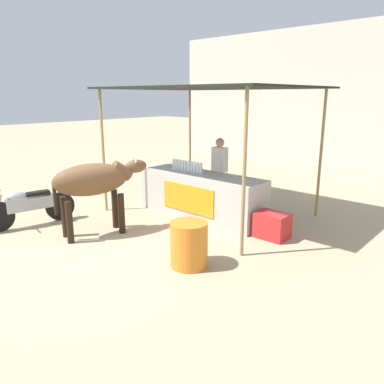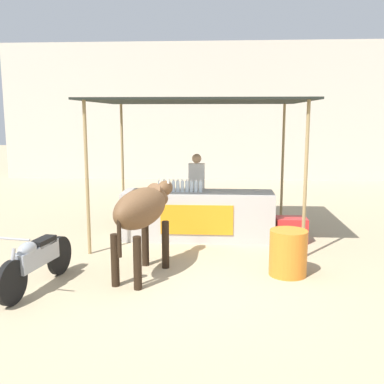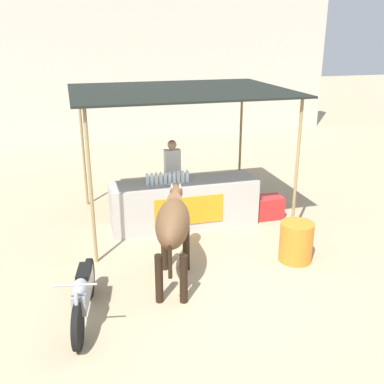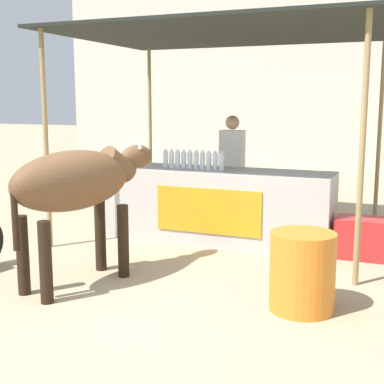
{
  "view_description": "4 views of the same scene",
  "coord_description": "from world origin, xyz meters",
  "px_view_note": "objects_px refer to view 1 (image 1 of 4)",
  "views": [
    {
      "loc": [
        5.14,
        -3.78,
        2.59
      ],
      "look_at": [
        0.3,
        1.59,
        0.71
      ],
      "focal_mm": 35.0,
      "sensor_mm": 36.0,
      "label": 1
    },
    {
      "loc": [
        0.45,
        -6.59,
        2.46
      ],
      "look_at": [
        -0.03,
        0.84,
        1.19
      ],
      "focal_mm": 42.0,
      "sensor_mm": 36.0,
      "label": 2
    },
    {
      "loc": [
        -2.14,
        -6.16,
        3.85
      ],
      "look_at": [
        -0.15,
        1.03,
        1.15
      ],
      "focal_mm": 42.0,
      "sensor_mm": 36.0,
      "label": 3
    },
    {
      "loc": [
        2.33,
        -4.42,
        1.86
      ],
      "look_at": [
        -0.11,
        1.53,
        0.76
      ],
      "focal_mm": 50.0,
      "sensor_mm": 36.0,
      "label": 4
    }
  ],
  "objects_px": {
    "cow": "(95,182)",
    "vendor_behind_counter": "(219,173)",
    "motorcycle_parked": "(29,205)",
    "stall_counter": "(200,195)",
    "water_barrel": "(189,244)",
    "cooler_box": "(272,225)"
  },
  "relations": [
    {
      "from": "cooler_box",
      "to": "water_barrel",
      "type": "height_order",
      "value": "water_barrel"
    },
    {
      "from": "vendor_behind_counter",
      "to": "motorcycle_parked",
      "type": "distance_m",
      "value": 4.15
    },
    {
      "from": "stall_counter",
      "to": "cow",
      "type": "distance_m",
      "value": 2.35
    },
    {
      "from": "stall_counter",
      "to": "cooler_box",
      "type": "bearing_deg",
      "value": -3.01
    },
    {
      "from": "stall_counter",
      "to": "vendor_behind_counter",
      "type": "relative_size",
      "value": 1.82
    },
    {
      "from": "vendor_behind_counter",
      "to": "cooler_box",
      "type": "height_order",
      "value": "vendor_behind_counter"
    },
    {
      "from": "vendor_behind_counter",
      "to": "cooler_box",
      "type": "distance_m",
      "value": 2.18
    },
    {
      "from": "motorcycle_parked",
      "to": "cooler_box",
      "type": "bearing_deg",
      "value": 34.01
    },
    {
      "from": "stall_counter",
      "to": "water_barrel",
      "type": "relative_size",
      "value": 4.19
    },
    {
      "from": "vendor_behind_counter",
      "to": "cooler_box",
      "type": "xyz_separation_m",
      "value": [
        1.91,
        -0.85,
        -0.61
      ]
    },
    {
      "from": "stall_counter",
      "to": "water_barrel",
      "type": "distance_m",
      "value": 2.52
    },
    {
      "from": "vendor_behind_counter",
      "to": "cow",
      "type": "bearing_deg",
      "value": -102.83
    },
    {
      "from": "stall_counter",
      "to": "vendor_behind_counter",
      "type": "distance_m",
      "value": 0.84
    },
    {
      "from": "water_barrel",
      "to": "cow",
      "type": "distance_m",
      "value": 2.34
    },
    {
      "from": "cooler_box",
      "to": "water_barrel",
      "type": "distance_m",
      "value": 1.95
    },
    {
      "from": "cow",
      "to": "motorcycle_parked",
      "type": "xyz_separation_m",
      "value": [
        -1.43,
        -0.64,
        -0.6
      ]
    },
    {
      "from": "water_barrel",
      "to": "motorcycle_parked",
      "type": "xyz_separation_m",
      "value": [
        -3.67,
        -0.79,
        0.07
      ]
    },
    {
      "from": "cooler_box",
      "to": "stall_counter",
      "type": "bearing_deg",
      "value": 176.99
    },
    {
      "from": "cow",
      "to": "vendor_behind_counter",
      "type": "bearing_deg",
      "value": 77.17
    },
    {
      "from": "cooler_box",
      "to": "water_barrel",
      "type": "bearing_deg",
      "value": -100.05
    },
    {
      "from": "stall_counter",
      "to": "motorcycle_parked",
      "type": "xyz_separation_m",
      "value": [
        -2.16,
        -2.8,
        -0.05
      ]
    },
    {
      "from": "cow",
      "to": "motorcycle_parked",
      "type": "relative_size",
      "value": 1.03
    }
  ]
}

